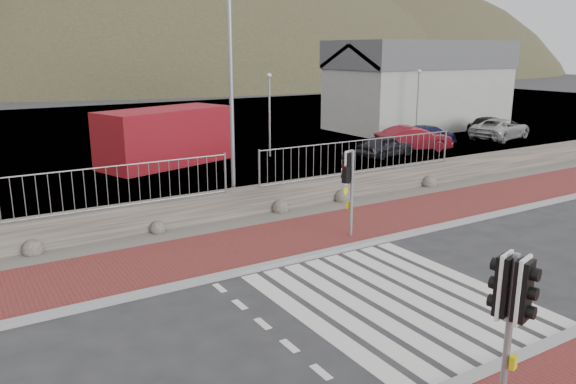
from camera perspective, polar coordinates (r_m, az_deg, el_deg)
ground at (r=12.55m, az=10.83°, el=-10.60°), size 220.00×220.00×0.00m
sidewalk_far at (r=15.88m, az=-0.15°, el=-4.79°), size 40.00×3.00×0.08m
kerb_near at (r=10.78m, az=22.01°, el=-15.55°), size 40.00×0.25×0.12m
kerb_far at (r=14.69m, az=2.92°, el=-6.38°), size 40.00×0.25×0.12m
zebra_crossing at (r=12.55m, az=10.83°, el=-10.58°), size 4.62×5.60×0.01m
gravel_strip at (r=17.53m, az=-3.57°, el=-3.00°), size 40.00×1.50×0.06m
stone_wall at (r=18.10m, az=-4.79°, el=-1.08°), size 40.00×0.60×0.90m
railing at (r=17.65m, az=-4.66°, el=3.10°), size 18.07×0.07×1.22m
quay at (r=37.40m, az=-19.32°, el=5.44°), size 120.00×40.00×0.50m
water at (r=71.82m, az=-25.61°, el=8.72°), size 220.00×50.00×0.05m
harbor_building at (r=39.69m, az=13.19°, el=10.59°), size 12.20×6.20×5.80m
hills_backdrop at (r=101.32m, az=-22.09°, el=-3.02°), size 254.00×90.00×100.00m
traffic_signal_near at (r=8.46m, az=21.79°, el=-10.29°), size 0.41×0.31×2.56m
traffic_signal_far at (r=15.68m, az=6.47°, el=1.74°), size 0.62×0.37×2.54m
streetlight at (r=18.28m, az=-5.41°, el=11.84°), size 1.67×0.52×7.94m
shipping_container at (r=26.82m, az=-12.32°, el=5.51°), size 6.70×4.42×2.58m
car_a at (r=28.62m, az=9.88°, el=4.64°), size 3.31×1.65×1.08m
car_b at (r=30.49m, az=12.63°, el=5.31°), size 4.23×2.45×1.32m
car_c at (r=32.17m, az=13.99°, el=5.57°), size 4.32×2.37×1.19m
car_d at (r=36.09m, az=20.78°, el=6.02°), size 4.83×3.00×1.25m
car_e at (r=37.66m, az=19.72°, el=6.41°), size 3.87×2.31×1.23m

